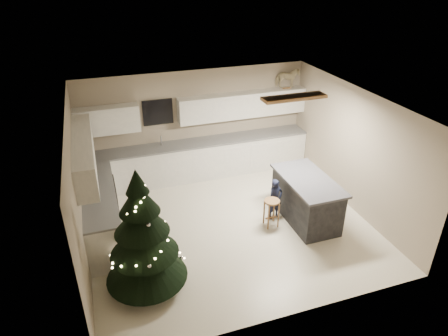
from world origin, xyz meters
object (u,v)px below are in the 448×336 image
Objects in this scene: island at (306,199)px; christmas_tree at (144,242)px; bar_stool at (272,207)px; toddler at (275,199)px; rocking_horse at (287,78)px.

christmas_tree reaches higher than island.
christmas_tree is at bearing -161.47° from bar_stool.
toddler is 3.25m from rocking_horse.
toddler is at bearing 167.53° from rocking_horse.
bar_stool is at bearing 166.57° from rocking_horse.
rocking_horse is at bearing 50.64° from toddler.
bar_stool is at bearing 18.53° from christmas_tree.
toddler is (-0.58, 0.24, -0.03)m from island.
island is 0.63m from toddler.
christmas_tree reaches higher than toddler.
island reaches higher than toddler.
island is at bearing -179.11° from rocking_horse.
rocking_horse is at bearing 40.01° from christmas_tree.
christmas_tree is 3.59× the size of rocking_horse.
toddler is at bearing 21.50° from christmas_tree.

